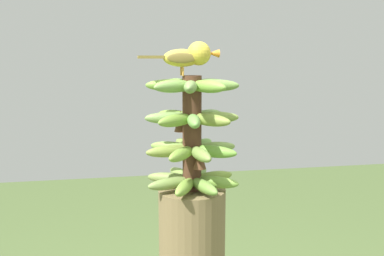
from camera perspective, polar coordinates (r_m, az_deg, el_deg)
banana_bunch at (r=1.19m, az=-0.01°, el=-0.78°), size 0.27×0.27×0.32m
perched_bird at (r=1.18m, az=-0.22°, el=9.59°), size 0.22×0.06×0.09m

